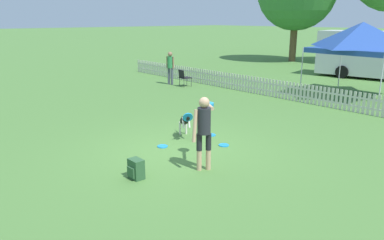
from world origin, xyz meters
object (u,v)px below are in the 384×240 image
(frisbee_midfield, at_px, (211,135))
(canopy_tent_main, at_px, (362,37))
(backpack_on_grass, at_px, (136,169))
(folding_chair_blue_left, at_px, (184,76))
(frisbee_near_dog, at_px, (163,146))
(equipment_trailer, at_px, (360,53))
(leaping_dog, at_px, (185,120))
(spectator_standing, at_px, (170,65))
(handler_person, at_px, (204,124))
(frisbee_near_handler, at_px, (224,145))

(frisbee_midfield, distance_m, canopy_tent_main, 8.56)
(canopy_tent_main, bearing_deg, backpack_on_grass, -85.10)
(folding_chair_blue_left, bearing_deg, frisbee_near_dog, 145.37)
(folding_chair_blue_left, xyz_separation_m, equipment_trailer, (4.00, 9.17, 0.83))
(leaping_dog, height_order, folding_chair_blue_left, leaping_dog)
(leaping_dog, bearing_deg, spectator_standing, -95.30)
(leaping_dog, relative_size, frisbee_midfield, 3.88)
(handler_person, xyz_separation_m, equipment_trailer, (-3.98, 15.32, 0.31))
(frisbee_near_dog, height_order, folding_chair_blue_left, folding_chair_blue_left)
(leaping_dog, distance_m, canopy_tent_main, 9.11)
(leaping_dog, distance_m, backpack_on_grass, 2.84)
(leaping_dog, relative_size, frisbee_near_handler, 3.88)
(handler_person, bearing_deg, backpack_on_grass, -171.12)
(frisbee_near_dog, xyz_separation_m, equipment_trailer, (-2.26, 15.14, 1.29))
(folding_chair_blue_left, bearing_deg, backpack_on_grass, 143.71)
(spectator_standing, bearing_deg, equipment_trailer, -138.12)
(frisbee_midfield, bearing_deg, backpack_on_grass, -71.19)
(backpack_on_grass, distance_m, equipment_trailer, 17.09)
(folding_chair_blue_left, relative_size, spectator_standing, 0.50)
(frisbee_midfield, height_order, folding_chair_blue_left, folding_chair_blue_left)
(handler_person, xyz_separation_m, frisbee_midfield, (-1.60, 1.77, -0.98))
(handler_person, relative_size, leaping_dog, 1.56)
(leaping_dog, distance_m, folding_chair_blue_left, 7.90)
(canopy_tent_main, bearing_deg, equipment_trailer, 114.89)
(folding_chair_blue_left, distance_m, equipment_trailer, 10.04)
(backpack_on_grass, xyz_separation_m, folding_chair_blue_left, (-7.45, 7.52, 0.27))
(frisbee_near_dog, bearing_deg, handler_person, -6.11)
(backpack_on_grass, relative_size, spectator_standing, 0.26)
(frisbee_midfield, distance_m, folding_chair_blue_left, 7.76)
(handler_person, bearing_deg, leaping_dog, 90.35)
(folding_chair_blue_left, bearing_deg, canopy_tent_main, -140.35)
(frisbee_near_dog, bearing_deg, frisbee_midfield, 85.59)
(leaping_dog, xyz_separation_m, spectator_standing, (-6.94, 4.93, 0.46))
(spectator_standing, bearing_deg, frisbee_near_handler, 129.79)
(backpack_on_grass, xyz_separation_m, spectator_standing, (-8.31, 7.39, 0.75))
(leaping_dog, bearing_deg, equipment_trailer, -141.63)
(leaping_dog, bearing_deg, canopy_tent_main, -152.50)
(frisbee_near_handler, xyz_separation_m, spectator_standing, (-8.08, 4.60, 0.94))
(backpack_on_grass, bearing_deg, handler_person, 68.79)
(frisbee_near_dog, height_order, spectator_standing, spectator_standing)
(backpack_on_grass, relative_size, equipment_trailer, 0.08)
(backpack_on_grass, bearing_deg, frisbee_midfield, 108.81)
(backpack_on_grass, distance_m, folding_chair_blue_left, 10.59)
(leaping_dog, distance_m, equipment_trailer, 14.40)
(handler_person, xyz_separation_m, folding_chair_blue_left, (-7.98, 6.15, -0.52))
(frisbee_near_handler, bearing_deg, equipment_trailer, 103.00)
(handler_person, distance_m, folding_chair_blue_left, 10.09)
(leaping_dog, distance_m, spectator_standing, 8.52)
(handler_person, bearing_deg, canopy_tent_main, 38.67)
(leaping_dog, distance_m, frisbee_midfield, 0.88)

